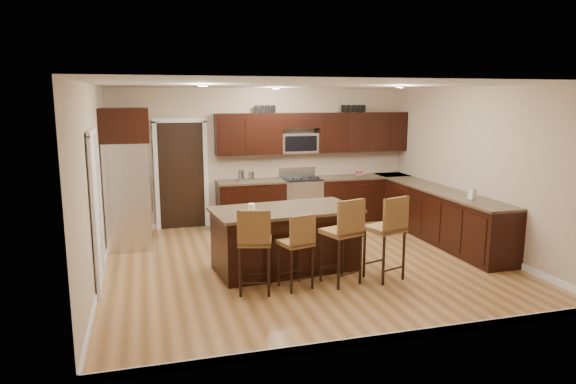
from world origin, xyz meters
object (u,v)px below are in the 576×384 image
object	(u,v)px
range	(301,200)
stool_right	(345,231)
island	(285,241)
stool_left	(255,241)
refrigerator	(127,177)
stool_mid	(298,243)
stool_extra	(388,228)

from	to	relation	value
range	stool_right	world-z (taller)	stool_right
island	stool_left	xyz separation A→B (m)	(-0.64, -0.84, 0.28)
range	refrigerator	bearing A→B (deg)	-166.86
stool_right	island	bearing A→B (deg)	107.11
stool_mid	refrigerator	bearing A→B (deg)	113.60
island	stool_right	bearing A→B (deg)	-60.62
refrigerator	stool_extra	size ratio (longest dim) A/B	1.96
stool_left	stool_extra	distance (m)	1.88
island	stool_right	xyz separation A→B (m)	(0.59, -0.85, 0.32)
stool_mid	stool_extra	distance (m)	1.30
island	stool_mid	distance (m)	0.87
range	stool_extra	size ratio (longest dim) A/B	0.93
island	stool_mid	world-z (taller)	stool_mid
range	island	distance (m)	2.84
island	range	bearing A→B (deg)	62.47
stool_right	stool_extra	xyz separation A→B (m)	(0.65, 0.00, 0.00)
stool_mid	stool_extra	bearing A→B (deg)	-15.71
island	stool_left	world-z (taller)	stool_left
island	stool_extra	bearing A→B (deg)	-39.92
stool_left	refrigerator	distance (m)	3.19
range	island	world-z (taller)	range
island	stool_mid	bearing A→B (deg)	-99.49
stool_mid	refrigerator	size ratio (longest dim) A/B	0.44
refrigerator	stool_extra	world-z (taller)	refrigerator
stool_left	stool_right	size ratio (longest dim) A/B	0.94
stool_left	stool_extra	bearing A→B (deg)	15.11
stool_mid	stool_right	distance (m)	0.66
refrigerator	stool_right	bearing A→B (deg)	-43.76
range	refrigerator	size ratio (longest dim) A/B	0.47
stool_right	stool_extra	bearing A→B (deg)	-17.93
stool_extra	island	bearing A→B (deg)	127.81
island	stool_extra	world-z (taller)	stool_extra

